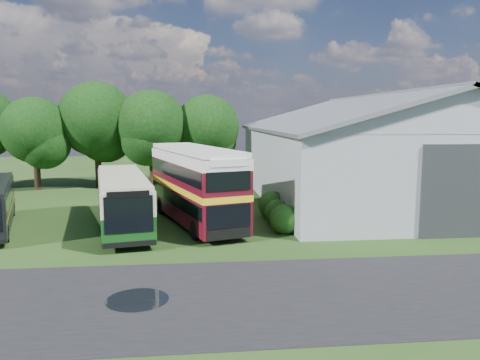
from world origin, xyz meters
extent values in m
plane|color=#18320F|center=(0.00, 0.00, 0.00)|extent=(120.00, 120.00, 0.00)
cube|color=black|center=(3.00, -3.00, 0.00)|extent=(60.00, 8.00, 0.02)
cylinder|color=black|center=(-1.50, -3.00, 0.00)|extent=(2.20, 2.20, 0.01)
cube|color=gray|center=(15.00, 16.00, 2.75)|extent=(18.00, 24.00, 5.50)
cube|color=#2D3033|center=(15.00, 3.92, 2.50)|extent=(5.20, 0.18, 5.00)
cylinder|color=black|center=(-13.00, 23.50, 1.53)|extent=(0.56, 0.56, 3.06)
sphere|color=black|center=(-13.00, 23.50, 5.27)|extent=(5.78, 5.78, 5.78)
cylinder|color=black|center=(-8.00, 24.80, 1.80)|extent=(0.56, 0.56, 3.60)
sphere|color=black|center=(-8.00, 24.80, 6.20)|extent=(6.80, 6.80, 6.80)
cylinder|color=black|center=(-3.00, 23.80, 1.66)|extent=(0.56, 0.56, 3.31)
sphere|color=black|center=(-3.00, 23.80, 5.70)|extent=(6.26, 6.26, 6.26)
cylinder|color=black|center=(2.00, 24.60, 1.58)|extent=(0.56, 0.56, 3.17)
sphere|color=black|center=(2.00, 24.60, 5.46)|extent=(5.98, 5.98, 5.98)
sphere|color=#194714|center=(5.60, 6.00, 0.00)|extent=(1.70, 1.70, 1.70)
sphere|color=#194714|center=(5.60, 8.00, 0.00)|extent=(1.60, 1.60, 1.60)
sphere|color=#194714|center=(5.60, 10.00, 0.00)|extent=(1.80, 1.80, 1.80)
cube|color=#103E13|center=(-3.54, 8.30, 1.71)|extent=(4.73, 11.58, 2.81)
cube|color=#4E0B17|center=(0.70, 8.82, 2.47)|extent=(5.82, 11.06, 4.29)
camera|label=1|loc=(0.43, -19.01, 6.39)|focal=35.00mm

